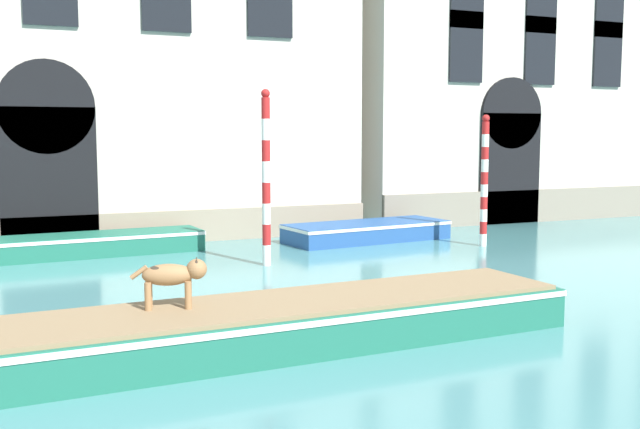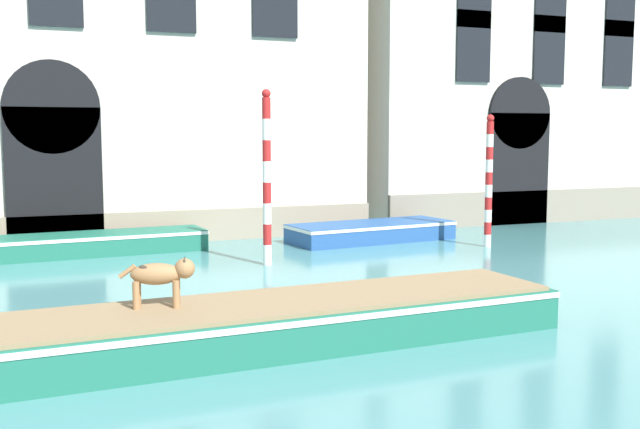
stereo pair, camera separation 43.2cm
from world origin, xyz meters
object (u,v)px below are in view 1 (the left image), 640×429
Objects in this scene: boat_moored_near_palazzo at (73,245)px; boat_moored_far at (367,231)px; dog_on_deck at (174,275)px; mooring_pole_0 at (266,178)px; mooring_pole_2 at (484,180)px; boat_foreground at (294,321)px.

boat_moored_near_palazzo reaches higher than boat_moored_far.
boat_moored_near_palazzo is at bearing 107.14° from dog_on_deck.
mooring_pole_0 reaches higher than mooring_pole_2.
dog_on_deck is 11.47m from mooring_pole_2.
mooring_pole_0 is at bearing -175.52° from mooring_pole_2.
dog_on_deck is 0.29× the size of mooring_pole_2.
boat_foreground is 1.81m from dog_on_deck.
mooring_pole_0 reaches higher than boat_foreground.
mooring_pole_0 reaches higher than boat_moored_near_palazzo.
mooring_pole_2 is at bearing 47.77° from dog_on_deck.
mooring_pole_2 is (6.16, 0.48, -0.24)m from mooring_pole_0.
mooring_pole_0 is at bearing -41.81° from boat_moored_near_palazzo.
boat_moored_far is at bearing 63.68° from dog_on_deck.
boat_foreground is 1.76× the size of boat_moored_far.
dog_on_deck is 8.96m from boat_moored_near_palazzo.
mooring_pole_2 is at bearing -48.23° from boat_moored_far.
mooring_pole_0 reaches higher than dog_on_deck.
boat_moored_far is at bearing 138.41° from mooring_pole_2.
mooring_pole_2 is (7.87, 6.57, 1.38)m from boat_foreground.
dog_on_deck is at bearing 170.66° from boat_foreground.
boat_moored_far is 1.22× the size of mooring_pole_0.
dog_on_deck is 0.16× the size of boat_moored_near_palazzo.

